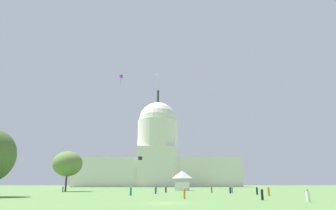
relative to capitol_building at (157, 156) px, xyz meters
The scene contains 25 objects.
ground_plane 188.47m from the capitol_building, 88.94° to the right, with size 800.00×800.00×0.00m, color #567F42.
capitol_building is the anchor object (origin of this frame).
event_tent 119.40m from the capitol_building, 85.07° to the right, with size 5.59×5.37×6.70m.
tree_west_mid 133.23m from the capitol_building, 101.36° to the right, with size 13.03×13.29×12.09m.
person_white_aisle_center 187.65m from the capitol_building, 83.22° to the right, with size 0.62×0.62×1.63m.
person_grey_near_tent 139.89m from the capitol_building, 100.44° to the right, with size 0.65×0.65×1.60m.
person_black_mid_center 161.60m from the capitol_building, 81.57° to the right, with size 0.45×0.45×1.68m.
person_orange_back_center 167.73m from the capitol_building, 81.76° to the right, with size 0.50×0.50×1.78m.
person_maroon_back_left 145.98m from the capitol_building, 83.59° to the right, with size 0.45×0.45×1.63m.
person_purple_near_tree_east 154.43m from the capitol_building, 89.41° to the right, with size 0.59×0.59×1.66m.
person_orange_deep_crowd 178.61m from the capitol_building, 87.92° to the right, with size 0.43×0.43×1.75m.
person_black_mid_left 153.23m from the capitol_building, 82.63° to the right, with size 0.55×0.55×1.68m.
person_olive_front_right 135.21m from the capitol_building, 89.40° to the right, with size 0.45×0.45×1.75m.
person_teal_edge_west 164.05m from the capitol_building, 91.14° to the right, with size 0.45×0.45×1.75m.
person_denim_back_right 147.27m from the capitol_building, 81.58° to the right, with size 0.50×0.50×1.56m.
person_black_edge_east 182.73m from the capitol_building, 84.49° to the right, with size 0.49×0.49×1.71m.
person_maroon_front_center 142.56m from the capitol_building, 88.33° to the right, with size 0.49×0.49×1.65m.
kite_red_low 80.18m from the capitol_building, 94.89° to the right, with size 1.09×1.25×2.14m.
kite_white_high 116.53m from the capitol_building, 89.56° to the right, with size 1.43×0.81×4.18m.
kite_violet_high 121.87m from the capitol_building, 95.80° to the right, with size 1.33×1.35×3.87m.
kite_black_low 146.60m from the capitol_building, 91.04° to the right, with size 1.15×1.14×0.87m.
kite_cyan_mid 71.63m from the capitol_building, 74.04° to the right, with size 1.15×1.13×3.59m.
kite_green_low 85.46m from the capitol_building, 84.18° to the right, with size 0.63×0.64×0.96m.
kite_blue_mid 30.51m from the capitol_building, 61.98° to the right, with size 1.56×1.03×3.08m.
kite_orange_high 61.86m from the capitol_building, 46.40° to the right, with size 0.62×1.07×3.17m.
Camera 1 is at (-0.60, -38.91, 2.30)m, focal length 32.57 mm.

